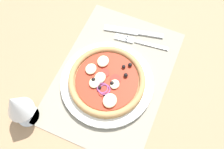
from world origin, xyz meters
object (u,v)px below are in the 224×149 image
object	(u,v)px
plate	(107,83)
knife	(133,32)
pizza	(107,80)
wine_glass	(17,105)
fork	(138,42)

from	to	relation	value
plate	knife	distance (cm)	20.59
plate	pizza	distance (cm)	1.83
plate	knife	world-z (taller)	plate
plate	wine_glass	distance (cm)	26.34
plate	fork	world-z (taller)	plate
wine_glass	plate	bearing A→B (deg)	-43.05
plate	fork	xyz separation A→B (cm)	(17.60, -3.46, -0.50)
knife	wine_glass	distance (cm)	43.43
pizza	knife	bearing A→B (deg)	-1.29
pizza	knife	xyz separation A→B (cm)	(20.64, -0.46, -2.29)
plate	pizza	size ratio (longest dim) A/B	1.22
fork	wine_glass	size ratio (longest dim) A/B	1.21
plate	fork	size ratio (longest dim) A/B	1.55
fork	knife	xyz separation A→B (cm)	(2.98, 3.03, 0.03)
pizza	knife	distance (cm)	20.77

